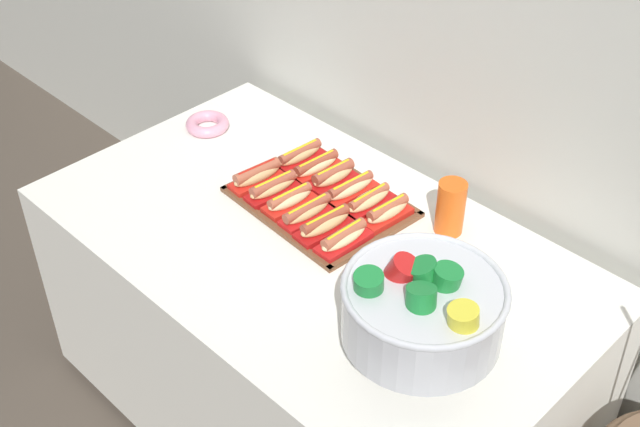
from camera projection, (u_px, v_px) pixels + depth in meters
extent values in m
plane|color=#4C4238|center=(314.00, 416.00, 2.74)|extent=(10.00, 10.00, 0.00)
cube|color=white|center=(313.00, 331.00, 2.50)|extent=(1.56, 0.90, 0.71)
cylinder|color=black|center=(114.00, 359.00, 2.91)|extent=(0.05, 0.05, 0.04)
cylinder|color=black|center=(255.00, 270.00, 3.28)|extent=(0.05, 0.05, 0.04)
cube|color=brown|center=(320.00, 202.00, 2.40)|extent=(0.50, 0.39, 0.01)
cube|color=brown|center=(274.00, 225.00, 2.31)|extent=(0.48, 0.05, 0.01)
cube|color=brown|center=(364.00, 177.00, 2.49)|extent=(0.48, 0.05, 0.01)
cube|color=brown|center=(270.00, 166.00, 2.53)|extent=(0.04, 0.36, 0.01)
cube|color=brown|center=(377.00, 239.00, 2.26)|extent=(0.04, 0.36, 0.01)
cube|color=red|center=(257.00, 181.00, 2.46)|extent=(0.08, 0.18, 0.02)
ellipsoid|color=tan|center=(257.00, 175.00, 2.45)|extent=(0.07, 0.16, 0.04)
cylinder|color=#A8563D|center=(257.00, 171.00, 2.44)|extent=(0.05, 0.15, 0.03)
cylinder|color=red|center=(257.00, 167.00, 2.43)|extent=(0.02, 0.13, 0.01)
cube|color=#B21414|center=(273.00, 193.00, 2.42)|extent=(0.08, 0.18, 0.02)
ellipsoid|color=tan|center=(273.00, 187.00, 2.40)|extent=(0.06, 0.16, 0.04)
cylinder|color=#9E4C38|center=(273.00, 184.00, 2.40)|extent=(0.05, 0.15, 0.03)
cylinder|color=yellow|center=(273.00, 180.00, 2.39)|extent=(0.02, 0.13, 0.01)
cube|color=red|center=(290.00, 204.00, 2.37)|extent=(0.08, 0.17, 0.02)
ellipsoid|color=beige|center=(290.00, 199.00, 2.36)|extent=(0.07, 0.15, 0.04)
cylinder|color=#A8563D|center=(290.00, 196.00, 2.35)|extent=(0.04, 0.14, 0.03)
cylinder|color=yellow|center=(290.00, 192.00, 2.34)|extent=(0.02, 0.12, 0.01)
cube|color=red|center=(307.00, 217.00, 2.33)|extent=(0.07, 0.17, 0.02)
ellipsoid|color=tan|center=(307.00, 211.00, 2.32)|extent=(0.06, 0.16, 0.04)
cylinder|color=#9E4C38|center=(307.00, 208.00, 2.31)|extent=(0.04, 0.16, 0.03)
cylinder|color=yellow|center=(307.00, 204.00, 2.30)|extent=(0.02, 0.13, 0.01)
cube|color=#B21414|center=(325.00, 230.00, 2.28)|extent=(0.08, 0.18, 0.02)
ellipsoid|color=tan|center=(325.00, 223.00, 2.27)|extent=(0.07, 0.17, 0.04)
cylinder|color=brown|center=(325.00, 219.00, 2.26)|extent=(0.05, 0.16, 0.03)
cylinder|color=yellow|center=(325.00, 215.00, 2.25)|extent=(0.02, 0.13, 0.01)
cube|color=red|center=(344.00, 243.00, 2.24)|extent=(0.07, 0.17, 0.02)
ellipsoid|color=beige|center=(344.00, 237.00, 2.23)|extent=(0.06, 0.16, 0.04)
cylinder|color=#A8563D|center=(344.00, 234.00, 2.22)|extent=(0.04, 0.14, 0.03)
cylinder|color=yellow|center=(344.00, 230.00, 2.21)|extent=(0.01, 0.12, 0.01)
cube|color=#B21414|center=(300.00, 160.00, 2.55)|extent=(0.07, 0.17, 0.02)
ellipsoid|color=tan|center=(300.00, 155.00, 2.53)|extent=(0.06, 0.16, 0.04)
cylinder|color=#9E4C38|center=(300.00, 151.00, 2.53)|extent=(0.04, 0.15, 0.03)
cylinder|color=yellow|center=(300.00, 148.00, 2.52)|extent=(0.02, 0.13, 0.01)
cube|color=red|center=(316.00, 171.00, 2.50)|extent=(0.07, 0.17, 0.02)
ellipsoid|color=beige|center=(316.00, 165.00, 2.49)|extent=(0.06, 0.16, 0.04)
cylinder|color=brown|center=(316.00, 162.00, 2.48)|extent=(0.04, 0.15, 0.03)
cylinder|color=yellow|center=(316.00, 159.00, 2.48)|extent=(0.02, 0.13, 0.01)
cube|color=#B21414|center=(333.00, 182.00, 2.46)|extent=(0.08, 0.16, 0.02)
ellipsoid|color=#E0BC7F|center=(333.00, 175.00, 2.44)|extent=(0.07, 0.15, 0.04)
cylinder|color=#9E4C38|center=(333.00, 172.00, 2.44)|extent=(0.05, 0.14, 0.03)
cylinder|color=yellow|center=(333.00, 167.00, 2.43)|extent=(0.02, 0.12, 0.01)
cube|color=red|center=(350.00, 193.00, 2.41)|extent=(0.08, 0.18, 0.02)
ellipsoid|color=beige|center=(351.00, 188.00, 2.40)|extent=(0.06, 0.17, 0.04)
cylinder|color=#9E4C38|center=(351.00, 184.00, 2.39)|extent=(0.04, 0.16, 0.03)
cylinder|color=yellow|center=(351.00, 181.00, 2.39)|extent=(0.02, 0.13, 0.01)
cube|color=#B21414|center=(368.00, 205.00, 2.37)|extent=(0.07, 0.17, 0.02)
ellipsoid|color=#E0BC7F|center=(369.00, 200.00, 2.36)|extent=(0.06, 0.16, 0.04)
cylinder|color=#A8563D|center=(369.00, 196.00, 2.35)|extent=(0.03, 0.14, 0.03)
cylinder|color=yellow|center=(369.00, 193.00, 2.34)|extent=(0.01, 0.12, 0.01)
cube|color=red|center=(387.00, 218.00, 2.33)|extent=(0.07, 0.16, 0.02)
ellipsoid|color=beige|center=(388.00, 211.00, 2.31)|extent=(0.06, 0.15, 0.04)
cylinder|color=#A8563D|center=(388.00, 207.00, 2.30)|extent=(0.04, 0.14, 0.03)
cylinder|color=yellow|center=(388.00, 203.00, 2.29)|extent=(0.02, 0.12, 0.01)
cylinder|color=silver|center=(418.00, 358.00, 1.93)|extent=(0.17, 0.17, 0.02)
cone|color=silver|center=(419.00, 345.00, 1.90)|extent=(0.06, 0.06, 0.07)
cylinder|color=silver|center=(423.00, 312.00, 1.83)|extent=(0.36, 0.36, 0.14)
torus|color=silver|center=(425.00, 288.00, 1.79)|extent=(0.37, 0.37, 0.02)
cylinder|color=yellow|center=(463.00, 330.00, 1.72)|extent=(0.10, 0.10, 0.13)
cylinder|color=#197A33|center=(442.00, 290.00, 1.81)|extent=(0.09, 0.09, 0.13)
cylinder|color=#197A33|center=(430.00, 285.00, 1.83)|extent=(0.10, 0.09, 0.15)
cylinder|color=red|center=(395.00, 279.00, 1.84)|extent=(0.12, 0.10, 0.15)
cylinder|color=#197A33|center=(369.00, 294.00, 1.80)|extent=(0.10, 0.11, 0.13)
cylinder|color=#197A33|center=(420.00, 313.00, 1.76)|extent=(0.10, 0.11, 0.14)
cylinder|color=#EA5B19|center=(450.00, 214.00, 2.27)|extent=(0.08, 0.08, 0.12)
cylinder|color=#EA5B19|center=(451.00, 208.00, 2.26)|extent=(0.08, 0.08, 0.12)
cylinder|color=#EA5B19|center=(451.00, 201.00, 2.25)|extent=(0.08, 0.08, 0.12)
torus|color=pink|center=(207.00, 124.00, 2.71)|extent=(0.14, 0.14, 0.04)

